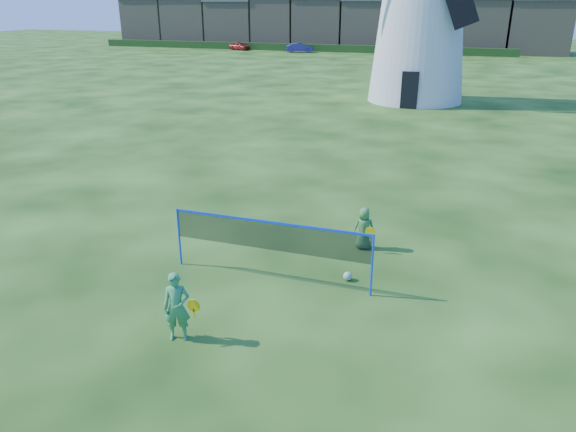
# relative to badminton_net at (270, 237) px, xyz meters

# --- Properties ---
(ground) EXTENTS (220.00, 220.00, 0.00)m
(ground) POSITION_rel_badminton_net_xyz_m (0.07, 0.07, -1.14)
(ground) COLOR black
(ground) RESTS_ON ground
(badminton_net) EXTENTS (5.05, 0.05, 1.55)m
(badminton_net) POSITION_rel_badminton_net_xyz_m (0.00, 0.00, 0.00)
(badminton_net) COLOR blue
(badminton_net) RESTS_ON ground
(player_girl) EXTENTS (0.73, 0.53, 1.46)m
(player_girl) POSITION_rel_badminton_net_xyz_m (-0.86, -2.99, -0.41)
(player_girl) COLOR #3B9551
(player_girl) RESTS_ON ground
(player_boy) EXTENTS (0.70, 0.55, 1.19)m
(player_boy) POSITION_rel_badminton_net_xyz_m (1.80, 2.54, -0.55)
(player_boy) COLOR #45833F
(player_boy) RESTS_ON ground
(play_ball) EXTENTS (0.22, 0.22, 0.22)m
(play_ball) POSITION_rel_badminton_net_xyz_m (1.83, 0.55, -1.03)
(play_ball) COLOR green
(play_ball) RESTS_ON ground
(terraced_houses) EXTENTS (67.32, 8.40, 8.32)m
(terraced_houses) POSITION_rel_badminton_net_xyz_m (-18.78, 72.07, 2.85)
(terraced_houses) COLOR #89795B
(terraced_houses) RESTS_ON ground
(hedge) EXTENTS (62.00, 0.80, 1.00)m
(hedge) POSITION_rel_badminton_net_xyz_m (-21.93, 66.07, -0.64)
(hedge) COLOR #193814
(hedge) RESTS_ON ground
(car_left) EXTENTS (3.70, 2.53, 1.17)m
(car_left) POSITION_rel_badminton_net_xyz_m (-29.33, 64.77, -0.55)
(car_left) COLOR maroon
(car_left) RESTS_ON ground
(car_right) EXTENTS (4.03, 2.27, 1.26)m
(car_right) POSITION_rel_badminton_net_xyz_m (-19.79, 63.92, -0.51)
(car_right) COLOR navy
(car_right) RESTS_ON ground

